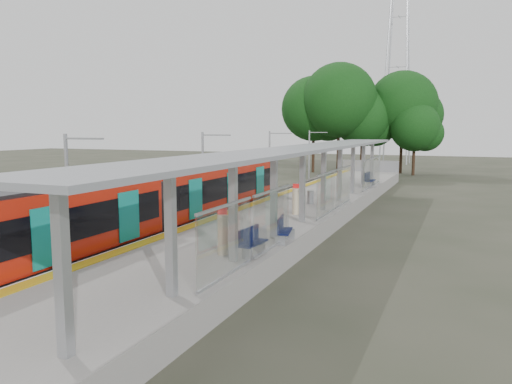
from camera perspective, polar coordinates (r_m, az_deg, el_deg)
ground at (r=14.39m, az=-20.98°, el=-16.22°), size 200.00×200.00×0.00m
trackbed at (r=32.97m, az=-2.43°, el=-2.33°), size 3.00×70.00×0.24m
platform at (r=31.29m, az=5.06°, el=-2.17°), size 6.00×50.00×1.00m
tactile_strip at (r=32.06m, az=0.72°, el=-0.99°), size 0.60×50.00×0.02m
end_fence at (r=55.32m, az=12.93°, el=2.92°), size 6.00×0.10×1.20m
train at (r=23.84m, az=-13.03°, el=-1.52°), size 2.74×27.60×3.62m
canopy at (r=26.79m, az=5.95°, el=4.20°), size 3.27×38.00×3.66m
pylon at (r=84.14m, az=15.97°, el=16.15°), size 8.00×4.00×38.00m
tree_cluster at (r=63.71m, az=11.65°, el=9.37°), size 19.40×12.89×13.59m
catenary_masts at (r=32.50m, az=-5.95°, el=2.46°), size 2.08×48.16×5.40m
bench_near at (r=18.31m, az=-0.53°, el=-5.58°), size 0.57×1.55×1.04m
bench_mid at (r=20.45m, az=3.11°, el=-4.23°), size 0.77×1.58×1.03m
bench_far at (r=40.62m, az=12.79°, el=1.43°), size 0.59×1.73×1.16m
info_pillar_near at (r=18.41m, az=-3.83°, el=-4.86°), size 0.39×0.39×1.74m
info_pillar_far at (r=26.98m, az=4.57°, el=-1.05°), size 0.38×0.38×1.67m
litter_bin at (r=30.94m, az=6.25°, el=-0.60°), size 0.48×0.48×0.81m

